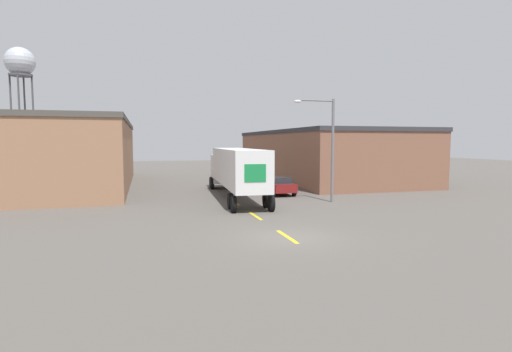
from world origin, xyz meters
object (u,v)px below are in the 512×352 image
Objects in this scene: water_tower at (20,65)px; street_lamp at (328,141)px; parked_car_right_mid at (278,185)px; parked_car_right_far at (259,179)px; semi_truck at (235,168)px.

water_tower is 2.63× the size of street_lamp.
parked_car_right_mid is 1.00× the size of parked_car_right_far.
street_lamp is at bearing -56.00° from water_tower.
water_tower is at bearing 124.00° from street_lamp.
parked_car_right_mid is 0.57× the size of street_lamp.
parked_car_right_mid is at bearing 111.09° from street_lamp.
parked_car_right_far is at bearing 63.77° from semi_truck.
street_lamp reaches higher than semi_truck.
water_tower is (-29.64, 41.75, 16.02)m from parked_car_right_mid.
water_tower reaches higher than parked_car_right_mid.
water_tower reaches higher than semi_truck.
street_lamp is at bearing -79.87° from parked_car_right_far.
semi_truck is at bearing 143.83° from street_lamp.
parked_car_right_far is 11.83m from street_lamp.
street_lamp is at bearing -32.49° from semi_truck.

